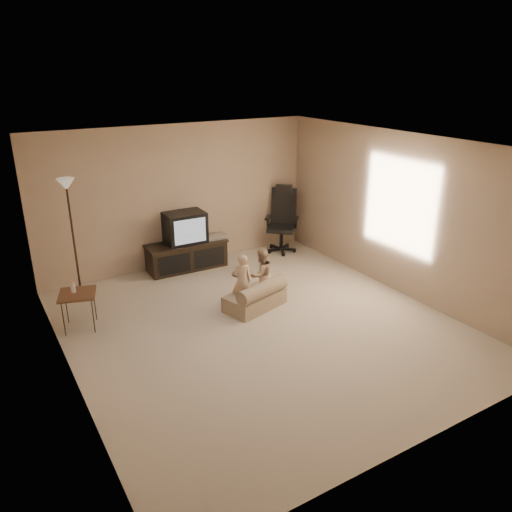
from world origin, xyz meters
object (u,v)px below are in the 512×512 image
(child_sofa, at_px, (257,297))
(toddler_right, at_px, (261,275))
(tv_stand, at_px, (186,246))
(office_chair, at_px, (282,228))
(floor_lamp, at_px, (70,213))
(side_table, at_px, (77,294))
(toddler_left, at_px, (242,282))

(child_sofa, bearing_deg, toddler_right, 30.11)
(tv_stand, relative_size, office_chair, 1.15)
(child_sofa, bearing_deg, office_chair, 31.62)
(toddler_right, bearing_deg, floor_lamp, -39.92)
(side_table, distance_m, floor_lamp, 1.35)
(tv_stand, xyz_separation_m, side_table, (-2.14, -1.24, 0.08))
(side_table, distance_m, child_sofa, 2.53)
(office_chair, xyz_separation_m, toddler_right, (-1.51, -1.68, -0.04))
(tv_stand, relative_size, toddler_left, 1.70)
(office_chair, height_order, toddler_left, office_chair)
(toddler_left, bearing_deg, floor_lamp, -27.26)
(child_sofa, xyz_separation_m, toddler_left, (-0.19, 0.13, 0.25))
(side_table, bearing_deg, toddler_left, -15.66)
(toddler_left, bearing_deg, office_chair, -124.90)
(tv_stand, bearing_deg, toddler_right, -73.85)
(side_table, relative_size, toddler_right, 0.85)
(side_table, distance_m, toddler_right, 2.66)
(floor_lamp, bearing_deg, child_sofa, -38.94)
(tv_stand, height_order, toddler_right, tv_stand)
(floor_lamp, xyz_separation_m, child_sofa, (2.17, -1.75, -1.19))
(side_table, xyz_separation_m, child_sofa, (2.40, -0.75, -0.33))
(side_table, height_order, toddler_right, toddler_right)
(tv_stand, distance_m, child_sofa, 2.02)
(office_chair, xyz_separation_m, floor_lamp, (-3.88, -0.15, 0.92))
(office_chair, height_order, side_table, office_chair)
(tv_stand, xyz_separation_m, toddler_left, (0.07, -1.86, -0.00))
(child_sofa, xyz_separation_m, toddler_right, (0.20, 0.21, 0.24))
(toddler_left, distance_m, toddler_right, 0.40)
(floor_lamp, distance_m, toddler_left, 2.73)
(tv_stand, relative_size, toddler_right, 1.74)
(side_table, relative_size, child_sofa, 0.70)
(toddler_right, bearing_deg, child_sofa, 39.50)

